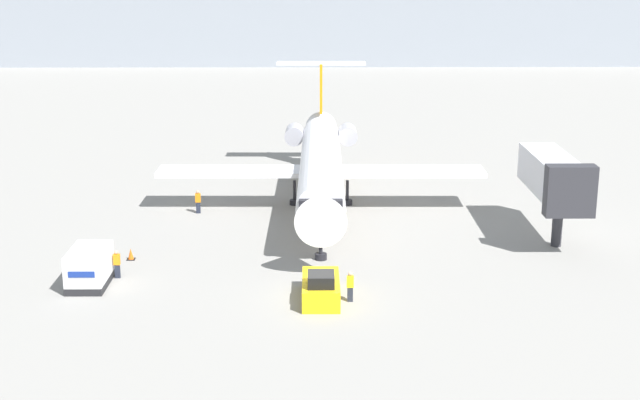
{
  "coord_description": "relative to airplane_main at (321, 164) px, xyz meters",
  "views": [
    {
      "loc": [
        -0.49,
        -47.45,
        19.11
      ],
      "look_at": [
        0.0,
        9.12,
        3.61
      ],
      "focal_mm": 50.0,
      "sensor_mm": 36.0,
      "label": 1
    }
  ],
  "objects": [
    {
      "name": "airplane_main",
      "position": [
        0.0,
        0.0,
        0.0
      ],
      "size": [
        25.57,
        31.09,
        9.82
      ],
      "color": "white",
      "rests_on": "ground"
    },
    {
      "name": "worker_near_tug",
      "position": [
        1.48,
        -19.58,
        -2.65
      ],
      "size": [
        0.4,
        0.25,
        1.8
      ],
      "color": "#232838",
      "rests_on": "ground"
    },
    {
      "name": "terminal_building",
      "position": [
        -0.17,
        100.17,
        3.57
      ],
      "size": [
        180.0,
        16.8,
        14.28
      ],
      "color": "#8C939E",
      "rests_on": "ground"
    },
    {
      "name": "worker_by_wing",
      "position": [
        -9.46,
        -1.3,
        -2.63
      ],
      "size": [
        0.4,
        0.26,
        1.83
      ],
      "color": "#232838",
      "rests_on": "ground"
    },
    {
      "name": "ground_plane",
      "position": [
        -0.17,
        -19.83,
        -3.6
      ],
      "size": [
        600.0,
        600.0,
        0.0
      ],
      "primitive_type": "plane",
      "color": "gray"
    },
    {
      "name": "jet_bridge",
      "position": [
        15.98,
        -7.91,
        0.84
      ],
      "size": [
        3.2,
        9.84,
        6.19
      ],
      "color": "#2D2D33",
      "rests_on": "ground"
    },
    {
      "name": "luggage_cart",
      "position": [
        -14.04,
        -16.86,
        -2.46
      ],
      "size": [
        2.19,
        3.75,
        2.28
      ],
      "color": "#232326",
      "rests_on": "ground"
    },
    {
      "name": "traffic_cone_left",
      "position": [
        -12.53,
        -12.16,
        -3.24
      ],
      "size": [
        0.53,
        0.53,
        0.76
      ],
      "color": "black",
      "rests_on": "ground"
    },
    {
      "name": "worker_on_apron",
      "position": [
        -12.67,
        -15.59,
        -2.66
      ],
      "size": [
        0.4,
        0.25,
        1.79
      ],
      "color": "#232838",
      "rests_on": "ground"
    },
    {
      "name": "pushback_tug",
      "position": [
        -0.19,
        -19.31,
        -2.87
      ],
      "size": [
        2.14,
        4.53,
        1.93
      ],
      "color": "yellow",
      "rests_on": "ground"
    }
  ]
}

